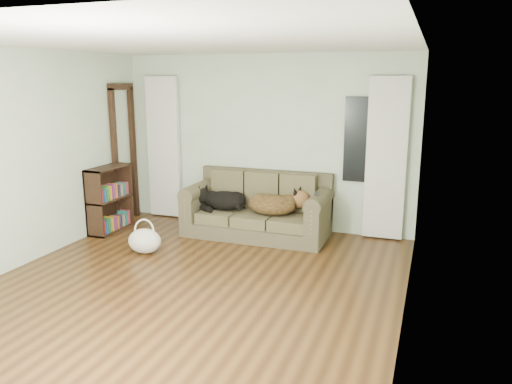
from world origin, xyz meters
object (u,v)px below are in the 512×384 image
(dog_shepherd, at_px, (276,205))
(tote_bag, at_px, (145,241))
(sofa, at_px, (257,205))
(bookshelf, at_px, (110,198))
(dog_black_lab, at_px, (223,201))

(dog_shepherd, height_order, tote_bag, dog_shepherd)
(sofa, height_order, bookshelf, bookshelf)
(dog_shepherd, relative_size, tote_bag, 1.61)
(tote_bag, bearing_deg, bookshelf, 145.60)
(tote_bag, bearing_deg, dog_black_lab, 63.78)
(sofa, xyz_separation_m, dog_shepherd, (0.29, -0.02, 0.04))
(dog_shepherd, distance_m, tote_bag, 1.89)
(tote_bag, height_order, bookshelf, bookshelf)
(sofa, xyz_separation_m, bookshelf, (-2.15, -0.52, 0.05))
(dog_shepherd, xyz_separation_m, bookshelf, (-2.44, -0.50, 0.01))
(dog_black_lab, bearing_deg, dog_shepherd, 6.90)
(sofa, distance_m, tote_bag, 1.69)
(dog_shepherd, bearing_deg, dog_black_lab, -2.39)
(sofa, height_order, tote_bag, sofa)
(tote_bag, xyz_separation_m, bookshelf, (-1.02, 0.70, 0.34))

